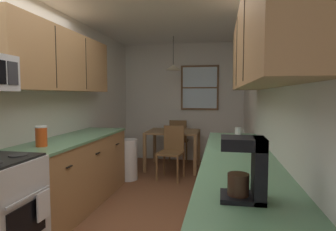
% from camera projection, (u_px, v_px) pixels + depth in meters
% --- Properties ---
extents(ground_plane, '(12.00, 12.00, 0.00)m').
position_uv_depth(ground_plane, '(155.00, 205.00, 3.64)').
color(ground_plane, brown).
extents(wall_left, '(0.10, 9.00, 2.55)m').
position_uv_depth(wall_left, '(59.00, 107.00, 3.80)').
color(wall_left, silver).
rests_on(wall_left, ground).
extents(wall_right, '(0.10, 9.00, 2.55)m').
position_uv_depth(wall_right, '(265.00, 109.00, 3.29)').
color(wall_right, silver).
rests_on(wall_right, ground).
extents(wall_back, '(4.40, 0.10, 2.55)m').
position_uv_depth(wall_back, '(183.00, 102.00, 6.14)').
color(wall_back, silver).
rests_on(wall_back, ground).
extents(ceiling_slab, '(4.40, 9.00, 0.08)m').
position_uv_depth(ceiling_slab, '(154.00, 2.00, 3.45)').
color(ceiling_slab, white).
extents(counter_left, '(0.64, 2.04, 0.90)m').
position_uv_depth(counter_left, '(76.00, 171.00, 3.59)').
color(counter_left, '#A87A4C').
rests_on(counter_left, ground).
extents(upper_cabinets_left, '(0.33, 2.12, 0.74)m').
position_uv_depth(upper_cabinets_left, '(61.00, 61.00, 3.46)').
color(upper_cabinets_left, '#A87A4C').
extents(counter_right, '(0.64, 3.09, 0.90)m').
position_uv_depth(counter_right, '(239.00, 207.00, 2.44)').
color(counter_right, '#A87A4C').
rests_on(counter_right, ground).
extents(upper_cabinets_right, '(0.33, 2.77, 0.73)m').
position_uv_depth(upper_cabinets_right, '(260.00, 42.00, 2.26)').
color(upper_cabinets_right, '#A87A4C').
extents(dining_table, '(0.99, 0.84, 0.74)m').
position_uv_depth(dining_table, '(173.00, 136.00, 5.41)').
color(dining_table, olive).
rests_on(dining_table, ground).
extents(dining_chair_near, '(0.45, 0.45, 0.90)m').
position_uv_depth(dining_chair_near, '(172.00, 149.00, 4.78)').
color(dining_chair_near, brown).
rests_on(dining_chair_near, ground).
extents(dining_chair_far, '(0.40, 0.40, 0.90)m').
position_uv_depth(dining_chair_far, '(179.00, 138.00, 6.03)').
color(dining_chair_far, brown).
rests_on(dining_chair_far, ground).
extents(pendant_light, '(0.30, 0.30, 0.64)m').
position_uv_depth(pendant_light, '(173.00, 67.00, 5.31)').
color(pendant_light, black).
extents(back_window, '(0.81, 0.05, 0.96)m').
position_uv_depth(back_window, '(200.00, 88.00, 5.98)').
color(back_window, brown).
extents(trash_bin, '(0.30, 0.30, 0.69)m').
position_uv_depth(trash_bin, '(128.00, 159.00, 4.71)').
color(trash_bin, white).
rests_on(trash_bin, ground).
extents(storage_canister, '(0.12, 0.12, 0.21)m').
position_uv_depth(storage_canister, '(41.00, 136.00, 2.89)').
color(storage_canister, '#D84C19').
rests_on(storage_canister, counter_left).
extents(dish_towel, '(0.02, 0.16, 0.24)m').
position_uv_depth(dish_towel, '(43.00, 205.00, 2.37)').
color(dish_towel, white).
extents(coffee_maker, '(0.22, 0.18, 0.32)m').
position_uv_depth(coffee_maker, '(249.00, 168.00, 1.41)').
color(coffee_maker, black).
rests_on(coffee_maker, counter_right).
extents(mug_by_coffeemaker, '(0.12, 0.09, 0.11)m').
position_uv_depth(mug_by_coffeemaker, '(238.00, 132.00, 3.67)').
color(mug_by_coffeemaker, white).
rests_on(mug_by_coffeemaker, counter_right).
extents(mug_spare, '(0.11, 0.08, 0.09)m').
position_uv_depth(mug_spare, '(237.00, 140.00, 3.01)').
color(mug_spare, '#335999').
rests_on(mug_spare, counter_right).
extents(table_serving_bowl, '(0.19, 0.19, 0.06)m').
position_uv_depth(table_serving_bowl, '(173.00, 129.00, 5.42)').
color(table_serving_bowl, '#4C7299').
rests_on(table_serving_bowl, dining_table).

